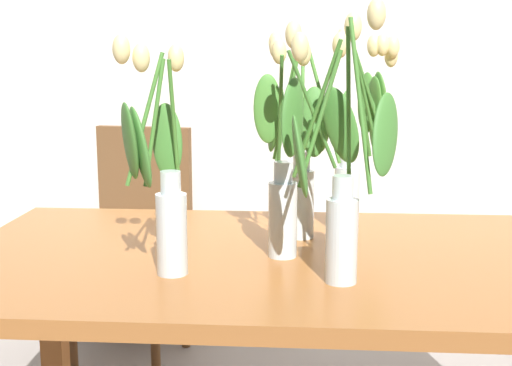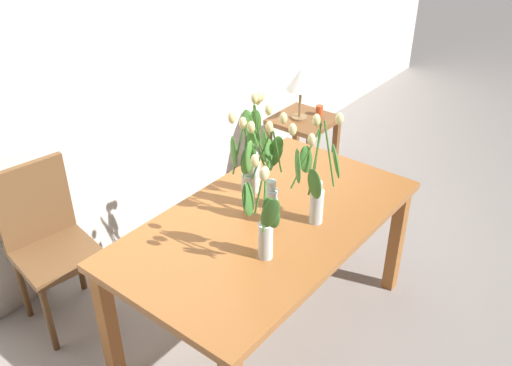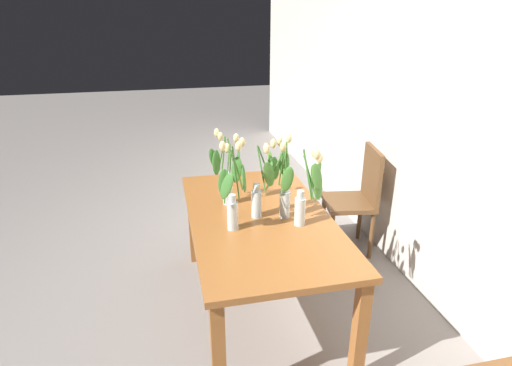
{
  "view_description": "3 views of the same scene",
  "coord_description": "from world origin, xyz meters",
  "px_view_note": "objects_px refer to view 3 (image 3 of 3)",
  "views": [
    {
      "loc": [
        0.05,
        -1.58,
        1.21
      ],
      "look_at": [
        -0.06,
        -0.04,
        0.92
      ],
      "focal_mm": 47.17,
      "sensor_mm": 36.0,
      "label": 1
    },
    {
      "loc": [
        -1.79,
        -1.35,
        2.32
      ],
      "look_at": [
        -0.05,
        0.03,
        0.96
      ],
      "focal_mm": 38.75,
      "sensor_mm": 36.0,
      "label": 2
    },
    {
      "loc": [
        2.41,
        -0.57,
        2.01
      ],
      "look_at": [
        0.1,
        -0.05,
        1.02
      ],
      "focal_mm": 29.95,
      "sensor_mm": 36.0,
      "label": 3
    }
  ],
  "objects_px": {
    "tulip_vase_4": "(261,191)",
    "dining_chair": "(358,194)",
    "dining_table": "(260,229)",
    "tulip_vase_2": "(282,184)",
    "tulip_vase_1": "(233,194)",
    "tulip_vase_0": "(226,176)",
    "tulip_vase_3": "(308,193)"
  },
  "relations": [
    {
      "from": "tulip_vase_2",
      "to": "tulip_vase_3",
      "type": "distance_m",
      "value": 0.2
    },
    {
      "from": "tulip_vase_4",
      "to": "tulip_vase_2",
      "type": "bearing_deg",
      "value": 77.27
    },
    {
      "from": "dining_table",
      "to": "dining_chair",
      "type": "xyz_separation_m",
      "value": [
        -0.62,
        1.01,
        -0.12
      ]
    },
    {
      "from": "tulip_vase_0",
      "to": "tulip_vase_2",
      "type": "distance_m",
      "value": 0.43
    },
    {
      "from": "tulip_vase_0",
      "to": "tulip_vase_1",
      "type": "distance_m",
      "value": 0.37
    },
    {
      "from": "dining_table",
      "to": "tulip_vase_0",
      "type": "bearing_deg",
      "value": -145.37
    },
    {
      "from": "dining_table",
      "to": "tulip_vase_2",
      "type": "distance_m",
      "value": 0.35
    },
    {
      "from": "tulip_vase_0",
      "to": "dining_chair",
      "type": "relative_size",
      "value": 0.56
    },
    {
      "from": "dining_table",
      "to": "dining_chair",
      "type": "distance_m",
      "value": 1.19
    },
    {
      "from": "tulip_vase_4",
      "to": "tulip_vase_0",
      "type": "bearing_deg",
      "value": -145.99
    },
    {
      "from": "dining_table",
      "to": "tulip_vase_3",
      "type": "relative_size",
      "value": 3.01
    },
    {
      "from": "tulip_vase_1",
      "to": "tulip_vase_2",
      "type": "height_order",
      "value": "tulip_vase_1"
    },
    {
      "from": "dining_table",
      "to": "tulip_vase_1",
      "type": "bearing_deg",
      "value": -59.4
    },
    {
      "from": "tulip_vase_1",
      "to": "tulip_vase_4",
      "type": "distance_m",
      "value": 0.23
    },
    {
      "from": "tulip_vase_0",
      "to": "tulip_vase_4",
      "type": "xyz_separation_m",
      "value": [
        0.27,
        0.18,
        -0.01
      ]
    },
    {
      "from": "tulip_vase_3",
      "to": "tulip_vase_4",
      "type": "bearing_deg",
      "value": -128.56
    },
    {
      "from": "dining_table",
      "to": "tulip_vase_2",
      "type": "relative_size",
      "value": 2.95
    },
    {
      "from": "tulip_vase_2",
      "to": "tulip_vase_4",
      "type": "xyz_separation_m",
      "value": [
        -0.03,
        -0.13,
        -0.04
      ]
    },
    {
      "from": "dining_table",
      "to": "tulip_vase_1",
      "type": "height_order",
      "value": "tulip_vase_1"
    },
    {
      "from": "tulip_vase_0",
      "to": "tulip_vase_3",
      "type": "relative_size",
      "value": 0.97
    },
    {
      "from": "tulip_vase_0",
      "to": "tulip_vase_1",
      "type": "height_order",
      "value": "tulip_vase_1"
    },
    {
      "from": "dining_chair",
      "to": "tulip_vase_4",
      "type": "bearing_deg",
      "value": -57.85
    },
    {
      "from": "tulip_vase_2",
      "to": "dining_chair",
      "type": "height_order",
      "value": "tulip_vase_2"
    },
    {
      "from": "dining_table",
      "to": "tulip_vase_0",
      "type": "height_order",
      "value": "tulip_vase_0"
    },
    {
      "from": "tulip_vase_3",
      "to": "dining_chair",
      "type": "distance_m",
      "value": 1.21
    },
    {
      "from": "tulip_vase_4",
      "to": "dining_chair",
      "type": "bearing_deg",
      "value": 122.15
    },
    {
      "from": "dining_table",
      "to": "tulip_vase_2",
      "type": "height_order",
      "value": "tulip_vase_2"
    },
    {
      "from": "dining_table",
      "to": "tulip_vase_4",
      "type": "distance_m",
      "value": 0.28
    },
    {
      "from": "tulip_vase_4",
      "to": "dining_chair",
      "type": "relative_size",
      "value": 0.57
    },
    {
      "from": "tulip_vase_2",
      "to": "tulip_vase_4",
      "type": "bearing_deg",
      "value": -102.73
    },
    {
      "from": "dining_chair",
      "to": "tulip_vase_1",
      "type": "bearing_deg",
      "value": -58.49
    },
    {
      "from": "dining_table",
      "to": "tulip_vase_0",
      "type": "xyz_separation_m",
      "value": [
        -0.26,
        -0.18,
        0.29
      ]
    }
  ]
}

